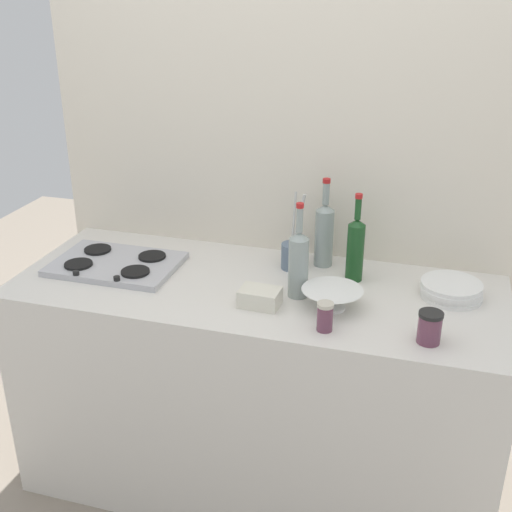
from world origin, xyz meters
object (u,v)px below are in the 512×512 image
(plate_stack, at_px, (451,290))
(wine_bottle_mid_right, at_px, (298,262))
(condiment_jar_rear, at_px, (430,327))
(utensil_crock, at_px, (293,254))
(stovetop_hob, at_px, (116,264))
(mixing_bowl, at_px, (332,298))
(butter_dish, at_px, (260,297))
(condiment_jar_front, at_px, (325,317))
(wine_bottle_leftmost, at_px, (324,233))
(wine_bottle_mid_left, at_px, (355,248))

(plate_stack, bearing_deg, wine_bottle_mid_right, -164.77)
(condiment_jar_rear, bearing_deg, utensil_crock, 141.82)
(stovetop_hob, bearing_deg, mixing_bowl, -6.36)
(butter_dish, bearing_deg, condiment_jar_front, -22.80)
(wine_bottle_mid_right, height_order, butter_dish, wine_bottle_mid_right)
(stovetop_hob, xyz_separation_m, wine_bottle_leftmost, (0.77, 0.25, 0.12))
(mixing_bowl, bearing_deg, stovetop_hob, 173.64)
(wine_bottle_leftmost, xyz_separation_m, condiment_jar_front, (0.10, -0.50, -0.09))
(stovetop_hob, xyz_separation_m, mixing_bowl, (0.87, -0.10, 0.03))
(plate_stack, bearing_deg, condiment_jar_rear, -100.68)
(mixing_bowl, height_order, condiment_jar_rear, condiment_jar_rear)
(wine_bottle_leftmost, relative_size, wine_bottle_mid_left, 1.05)
(stovetop_hob, relative_size, wine_bottle_mid_right, 1.38)
(butter_dish, bearing_deg, mixing_bowl, 11.48)
(butter_dish, bearing_deg, wine_bottle_leftmost, 69.86)
(wine_bottle_leftmost, xyz_separation_m, wine_bottle_mid_right, (-0.04, -0.29, -0.01))
(condiment_jar_rear, bearing_deg, stovetop_hob, 169.05)
(mixing_bowl, relative_size, utensil_crock, 0.69)
(wine_bottle_mid_left, bearing_deg, condiment_jar_front, -94.97)
(stovetop_hob, xyz_separation_m, utensil_crock, (0.67, 0.19, 0.05))
(plate_stack, relative_size, wine_bottle_mid_right, 0.64)
(stovetop_hob, height_order, wine_bottle_leftmost, wine_bottle_leftmost)
(wine_bottle_leftmost, relative_size, mixing_bowl, 1.67)
(stovetop_hob, relative_size, mixing_bowl, 2.27)
(wine_bottle_leftmost, distance_m, wine_bottle_mid_right, 0.29)
(plate_stack, distance_m, wine_bottle_mid_right, 0.55)
(utensil_crock, bearing_deg, mixing_bowl, -54.32)
(wine_bottle_mid_right, bearing_deg, wine_bottle_mid_left, 47.59)
(wine_bottle_leftmost, distance_m, utensil_crock, 0.14)
(wine_bottle_mid_left, bearing_deg, stovetop_hob, -170.59)
(stovetop_hob, bearing_deg, condiment_jar_rear, -10.95)
(butter_dish, relative_size, condiment_jar_front, 1.41)
(wine_bottle_leftmost, relative_size, condiment_jar_rear, 3.38)
(condiment_jar_rear, bearing_deg, plate_stack, 79.32)
(wine_bottle_leftmost, xyz_separation_m, mixing_bowl, (0.10, -0.35, -0.09))
(mixing_bowl, xyz_separation_m, utensil_crock, (-0.20, 0.28, 0.02))
(mixing_bowl, bearing_deg, butter_dish, -168.52)
(wine_bottle_mid_right, distance_m, mixing_bowl, 0.17)
(wine_bottle_mid_left, xyz_separation_m, condiment_jar_rear, (0.29, -0.38, -0.08))
(plate_stack, height_order, condiment_jar_front, condiment_jar_front)
(wine_bottle_mid_left, distance_m, condiment_jar_front, 0.41)
(mixing_bowl, distance_m, butter_dish, 0.25)
(wine_bottle_mid_left, distance_m, condiment_jar_rear, 0.48)
(condiment_jar_front, relative_size, condiment_jar_rear, 0.94)
(wine_bottle_mid_right, relative_size, mixing_bowl, 1.65)
(butter_dish, relative_size, utensil_crock, 0.45)
(condiment_jar_front, bearing_deg, stovetop_hob, 164.06)
(plate_stack, relative_size, condiment_jar_front, 2.26)
(condiment_jar_rear, bearing_deg, butter_dish, 171.47)
(wine_bottle_mid_left, xyz_separation_m, condiment_jar_front, (-0.03, -0.40, -0.08))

